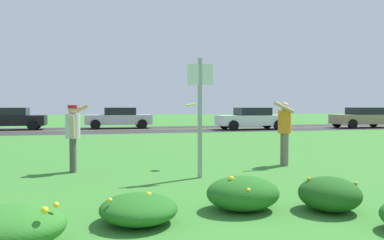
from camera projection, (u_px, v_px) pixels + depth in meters
ground_plane at (130, 151)px, 13.45m from camera, size 120.00×120.00×0.00m
highway_strip at (114, 130)px, 25.34m from camera, size 120.00×7.37×0.01m
highway_center_stripe at (114, 130)px, 25.34m from camera, size 120.00×0.16×0.00m
daylily_clump_front_left at (329, 194)px, 5.76m from camera, size 0.89×0.95×0.50m
daylily_clump_front_center at (11, 227)px, 4.27m from camera, size 1.19×1.04×0.51m
daylily_clump_mid_right at (243, 193)px, 5.81m from camera, size 1.10×0.96×0.53m
daylily_clump_mid_left at (139, 209)px, 5.17m from camera, size 1.04×1.13×0.39m
sign_post_near_path at (200, 106)px, 8.38m from camera, size 0.56×0.10×2.58m
person_thrower_red_cap_gray_shirt at (73, 131)px, 9.13m from camera, size 0.54×0.49×1.61m
person_catcher_orange_shirt at (284, 128)px, 10.16m from camera, size 0.56×0.49×1.67m
frisbee_lime at (191, 105)px, 9.91m from camera, size 0.25×0.25×0.10m
car_tan_leftmost at (364, 117)px, 27.88m from camera, size 4.50×2.00×1.45m
car_white_center_left at (251, 118)px, 25.82m from camera, size 4.50×2.00×1.45m
car_silver_center_right at (119, 118)px, 27.02m from camera, size 4.50×2.00×1.45m
car_black_rightmost at (9, 119)px, 25.35m from camera, size 4.50×2.00×1.45m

